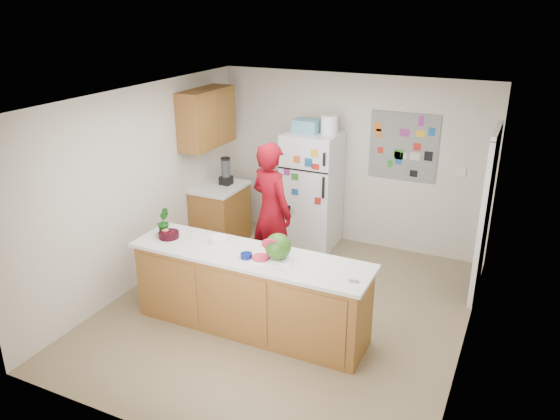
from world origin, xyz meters
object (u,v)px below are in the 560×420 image
at_px(person, 271,211).
at_px(cherry_bowl, 169,235).
at_px(watermelon, 278,246).
at_px(refrigerator, 312,190).

distance_m(person, cherry_bowl, 1.43).
distance_m(person, watermelon, 1.42).
height_order(refrigerator, person, person).
bearing_deg(cherry_bowl, person, 61.77).
relative_size(watermelon, cherry_bowl, 1.21).
xyz_separation_m(refrigerator, person, (-0.10, -1.14, 0.06)).
bearing_deg(person, cherry_bowl, 84.28).
height_order(person, watermelon, person).
distance_m(refrigerator, watermelon, 2.45).
bearing_deg(cherry_bowl, watermelon, 1.00).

